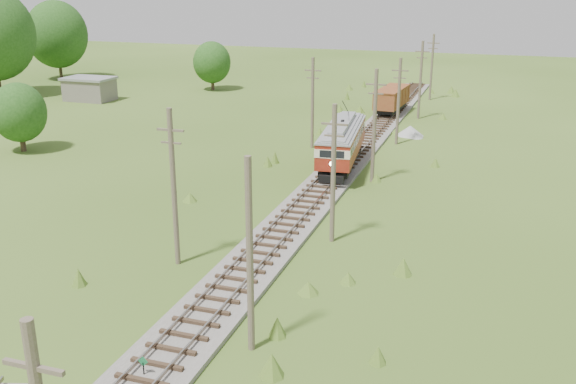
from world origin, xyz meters
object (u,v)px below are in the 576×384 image
(gondola, at_px, (392,98))
(gravel_pile, at_px, (411,131))
(streetcar, at_px, (342,140))
(switch_marker, at_px, (143,366))

(gondola, relative_size, gravel_pile, 2.67)
(gondola, xyz_separation_m, gravel_pile, (3.86, -10.24, -1.51))
(gravel_pile, bearing_deg, streetcar, -105.07)
(switch_marker, relative_size, gondola, 0.13)
(switch_marker, xyz_separation_m, gondola, (0.20, 56.71, 1.37))
(streetcar, relative_size, gondola, 1.47)
(gondola, height_order, gravel_pile, gondola)
(streetcar, xyz_separation_m, gravel_pile, (3.86, 14.32, -2.07))
(switch_marker, bearing_deg, gravel_pile, 85.01)
(switch_marker, distance_m, streetcar, 32.22)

